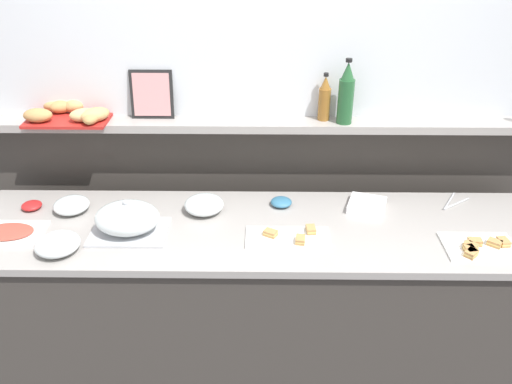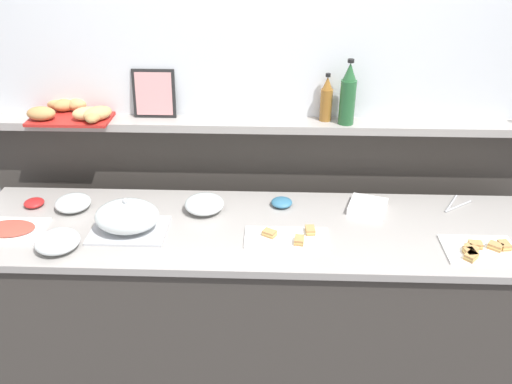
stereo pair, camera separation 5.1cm
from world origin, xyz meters
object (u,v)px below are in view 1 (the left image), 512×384
at_px(glass_bowl_small, 58,245).
at_px(wine_bottle_green, 346,95).
at_px(cold_cuts_platter, 8,233).
at_px(condiment_bowl_red, 32,206).
at_px(condiment_bowl_teal, 281,202).
at_px(sandwich_platter_front, 480,246).
at_px(napkin_stack, 367,205).
at_px(vinegar_bottle_amber, 325,99).
at_px(glass_bowl_large, 204,205).
at_px(serving_tongs, 452,203).
at_px(framed_picture, 152,94).
at_px(bread_basket, 70,112).
at_px(glass_bowl_medium, 72,206).
at_px(serving_cloche, 127,219).
at_px(sandwich_platter_side, 289,237).

xyz_separation_m(glass_bowl_small, wine_bottle_green, (1.26, 0.61, 0.46)).
xyz_separation_m(cold_cuts_platter, condiment_bowl_red, (0.02, 0.23, 0.01)).
bearing_deg(wine_bottle_green, condiment_bowl_teal, -144.96).
relative_size(sandwich_platter_front, napkin_stack, 1.80).
relative_size(condiment_bowl_red, napkin_stack, 0.56).
distance_m(napkin_stack, vinegar_bottle_amber, 0.56).
distance_m(glass_bowl_large, napkin_stack, 0.78).
xyz_separation_m(serving_tongs, framed_picture, (-1.48, 0.25, 0.46)).
height_order(condiment_bowl_red, serving_tongs, condiment_bowl_red).
bearing_deg(bread_basket, glass_bowl_small, -81.82).
distance_m(cold_cuts_platter, glass_bowl_medium, 0.30).
relative_size(cold_cuts_platter, condiment_bowl_teal, 2.99).
bearing_deg(serving_tongs, condiment_bowl_teal, -178.17).
xyz_separation_m(sandwich_platter_front, glass_bowl_small, (-1.79, -0.04, 0.02)).
relative_size(serving_cloche, bread_basket, 0.79).
xyz_separation_m(serving_tongs, bread_basket, (-1.89, 0.21, 0.38)).
distance_m(glass_bowl_large, vinegar_bottle_amber, 0.78).
bearing_deg(cold_cuts_platter, condiment_bowl_red, 84.81).
bearing_deg(glass_bowl_large, glass_bowl_medium, -179.48).
height_order(glass_bowl_large, bread_basket, bread_basket).
bearing_deg(framed_picture, napkin_stack, -15.78).
relative_size(sandwich_platter_side, condiment_bowl_teal, 3.61).
relative_size(cold_cuts_platter, vinegar_bottle_amber, 1.30).
bearing_deg(sandwich_platter_side, glass_bowl_small, -173.65).
bearing_deg(wine_bottle_green, glass_bowl_small, -154.18).
height_order(glass_bowl_small, bread_basket, bread_basket).
height_order(serving_cloche, glass_bowl_small, serving_cloche).
height_order(condiment_bowl_red, napkin_stack, same).
height_order(glass_bowl_small, wine_bottle_green, wine_bottle_green).
xyz_separation_m(glass_bowl_medium, bread_basket, (-0.04, 0.31, 0.36)).
relative_size(wine_bottle_green, bread_basket, 0.73).
height_order(glass_bowl_medium, glass_bowl_small, glass_bowl_small).
height_order(serving_cloche, bread_basket, bread_basket).
height_order(cold_cuts_platter, vinegar_bottle_amber, vinegar_bottle_amber).
height_order(glass_bowl_medium, serving_tongs, glass_bowl_medium).
bearing_deg(wine_bottle_green, vinegar_bottle_amber, 157.46).
xyz_separation_m(glass_bowl_medium, condiment_bowl_teal, (1.00, 0.07, -0.01)).
bearing_deg(napkin_stack, serving_tongs, 6.64).
relative_size(serving_tongs, wine_bottle_green, 0.52).
height_order(bread_basket, framed_picture, framed_picture).
relative_size(glass_bowl_medium, framed_picture, 0.70).
distance_m(condiment_bowl_teal, vinegar_bottle_amber, 0.55).
bearing_deg(napkin_stack, cold_cuts_platter, -171.33).
bearing_deg(sandwich_platter_side, glass_bowl_large, 150.44).
xyz_separation_m(serving_cloche, bread_basket, (-0.36, 0.49, 0.31)).
distance_m(wine_bottle_green, framed_picture, 0.95).
height_order(serving_tongs, framed_picture, framed_picture).
relative_size(glass_bowl_large, condiment_bowl_red, 1.96).
distance_m(glass_bowl_small, serving_tongs, 1.85).
height_order(glass_bowl_small, framed_picture, framed_picture).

